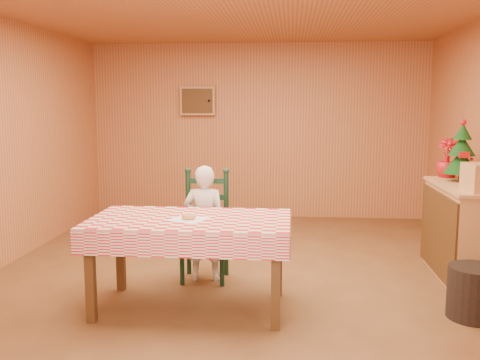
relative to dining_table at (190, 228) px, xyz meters
name	(u,v)px	position (x,y,z in m)	size (l,w,h in m)	color
ground	(238,278)	(0.32, 0.80, -0.69)	(6.00, 6.00, 0.00)	brown
cabin_walls	(243,92)	(0.31, 1.33, 1.14)	(5.10, 6.05, 2.65)	#C17645
dining_table	(190,228)	(0.00, 0.00, 0.00)	(1.66, 0.96, 0.77)	#513115
ladder_chair	(206,228)	(0.00, 0.79, -0.18)	(0.44, 0.40, 1.08)	black
seated_child	(205,223)	(0.00, 0.73, -0.13)	(0.41, 0.27, 1.12)	silver
napkin	(189,219)	(0.00, -0.05, 0.08)	(0.26, 0.26, 0.00)	white
donut	(189,217)	(0.00, -0.05, 0.11)	(0.12, 0.12, 0.04)	#CB8C49
shelf_unit	(464,232)	(2.51, 1.01, -0.22)	(0.54, 1.24, 0.93)	tan
christmas_tree	(462,153)	(2.52, 1.26, 0.52)	(0.34, 0.34, 0.62)	#513115
flower_arrangement	(447,158)	(2.47, 1.56, 0.45)	(0.23, 0.23, 0.41)	#B51016
storage_bin	(475,293)	(2.29, 0.00, -0.48)	(0.42, 0.42, 0.42)	black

